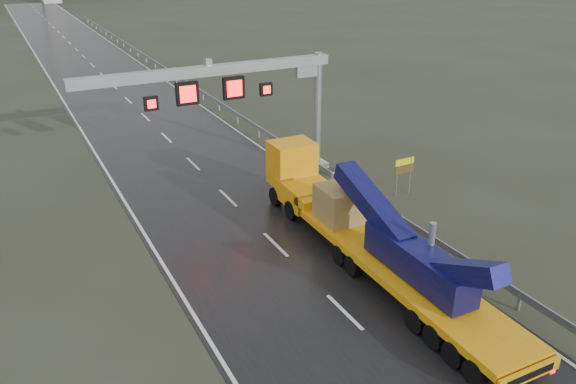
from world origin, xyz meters
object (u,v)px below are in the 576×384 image
exit_sign_pair (404,169)px  striped_barrier (338,182)px  heavy_haul_truck (354,220)px  sign_gantry (245,88)px

exit_sign_pair → striped_barrier: bearing=143.0°
heavy_haul_truck → striped_barrier: bearing=64.6°
sign_gantry → exit_sign_pair: 10.05m
heavy_haul_truck → striped_barrier: 6.87m
sign_gantry → heavy_haul_truck: bearing=-85.1°
exit_sign_pair → striped_barrier: 3.79m
sign_gantry → striped_barrier: 7.52m
striped_barrier → sign_gantry: bearing=140.4°
striped_barrier → heavy_haul_truck: bearing=-110.5°
heavy_haul_truck → exit_sign_pair: heavy_haul_truck is taller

